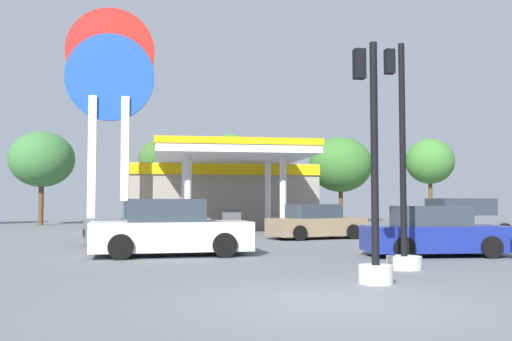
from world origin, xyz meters
The scene contains 15 objects.
ground_plane centered at (0.00, 0.00, 0.00)m, with size 90.00×90.00×0.00m, color slate.
gas_station centered at (0.72, 25.66, 2.11)m, with size 11.13×13.41×4.31m.
station_pole_sign centered at (-5.34, 21.77, 7.32)m, with size 4.53×0.56×11.55m.
car_1 centered at (4.89, 6.70, 0.63)m, with size 3.98×1.95×1.40m.
car_2 centered at (-2.38, 8.01, 0.72)m, with size 4.54×2.25×1.59m.
car_3 centered at (3.61, 14.56, 0.64)m, with size 4.22×2.59×1.41m.
car_4 centered at (8.87, 12.77, 0.74)m, with size 4.60×2.13×1.64m.
car_5 centered at (-3.14, 12.67, 0.70)m, with size 4.54×2.51×1.54m.
traffic_signal_1 centered at (2.74, 3.91, 1.44)m, with size 0.78×0.78×5.12m.
traffic_signal_2 centered at (1.27, 1.84, 1.43)m, with size 0.64×0.67×4.52m.
tree_1 centered at (-10.47, 31.13, 4.30)m, with size 4.21×4.21×6.14m.
tree_2 centered at (-2.92, 31.81, 4.36)m, with size 2.81×2.81×5.78m.
tree_3 centered at (2.25, 32.74, 4.38)m, with size 4.28×4.28×6.37m.
tree_4 centered at (10.51, 32.99, 4.29)m, with size 4.70×4.70×6.34m.
tree_5 centered at (16.77, 31.21, 4.47)m, with size 3.53×3.53×6.14m.
Camera 1 is at (-2.60, -8.42, 1.51)m, focal length 40.47 mm.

